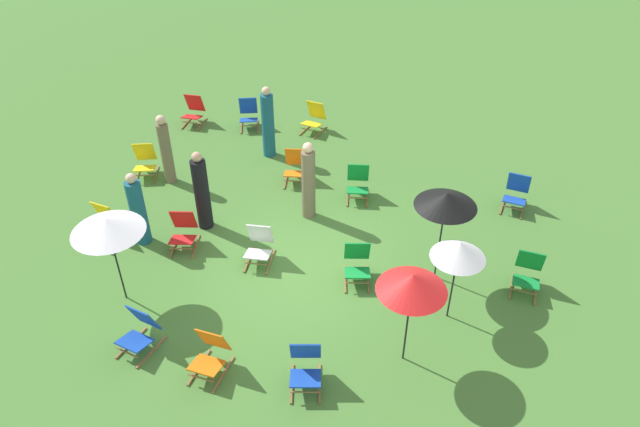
{
  "coord_description": "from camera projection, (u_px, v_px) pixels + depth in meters",
  "views": [
    {
      "loc": [
        1.94,
        -8.38,
        7.75
      ],
      "look_at": [
        0.0,
        1.2,
        0.5
      ],
      "focal_mm": 33.15,
      "sensor_mm": 36.0,
      "label": 1
    }
  ],
  "objects": [
    {
      "name": "deckchair_14",
      "position": [
        306.0,
        366.0,
        9.18
      ],
      "size": [
        0.62,
        0.84,
        0.83
      ],
      "rotation": [
        0.0,
        0.0,
        0.2
      ],
      "color": "olive",
      "rests_on": "ground"
    },
    {
      "name": "ground_plane",
      "position": [
        308.0,
        270.0,
        11.52
      ],
      "size": [
        40.0,
        40.0,
        0.0
      ],
      "primitive_type": "plane",
      "color": "#477A33"
    },
    {
      "name": "person_3",
      "position": [
        166.0,
        150.0,
        13.58
      ],
      "size": [
        0.36,
        0.36,
        1.72
      ],
      "rotation": [
        0.0,
        0.0,
        2.0
      ],
      "color": "#72664C",
      "rests_on": "ground"
    },
    {
      "name": "deckchair_0",
      "position": [
        145.0,
        161.0,
        14.07
      ],
      "size": [
        0.67,
        0.86,
        0.83
      ],
      "rotation": [
        0.0,
        0.0,
        0.29
      ],
      "color": "olive",
      "rests_on": "ground"
    },
    {
      "name": "deckchair_11",
      "position": [
        314.0,
        118.0,
        15.84
      ],
      "size": [
        0.66,
        0.86,
        0.83
      ],
      "rotation": [
        0.0,
        0.0,
        -0.26
      ],
      "color": "olive",
      "rests_on": "ground"
    },
    {
      "name": "person_2",
      "position": [
        202.0,
        193.0,
        12.16
      ],
      "size": [
        0.34,
        0.34,
        1.81
      ],
      "rotation": [
        0.0,
        0.0,
        4.79
      ],
      "color": "black",
      "rests_on": "ground"
    },
    {
      "name": "umbrella_2",
      "position": [
        412.0,
        283.0,
        8.76
      ],
      "size": [
        1.09,
        1.09,
        1.86
      ],
      "color": "black",
      "rests_on": "ground"
    },
    {
      "name": "deckchair_8",
      "position": [
        516.0,
        193.0,
        13.0
      ],
      "size": [
        0.62,
        0.84,
        0.83
      ],
      "rotation": [
        0.0,
        0.0,
        -0.21
      ],
      "color": "olive",
      "rests_on": "ground"
    },
    {
      "name": "deckchair_12",
      "position": [
        103.0,
        224.0,
        12.11
      ],
      "size": [
        0.63,
        0.85,
        0.83
      ],
      "rotation": [
        0.0,
        0.0,
        -0.22
      ],
      "color": "olive",
      "rests_on": "ground"
    },
    {
      "name": "deckchair_3",
      "position": [
        358.0,
        183.0,
        13.33
      ],
      "size": [
        0.57,
        0.82,
        0.83
      ],
      "rotation": [
        0.0,
        0.0,
        0.13
      ],
      "color": "olive",
      "rests_on": "ground"
    },
    {
      "name": "umbrella_0",
      "position": [
        107.0,
        225.0,
        9.91
      ],
      "size": [
        1.26,
        1.26,
        1.82
      ],
      "color": "black",
      "rests_on": "ground"
    },
    {
      "name": "person_1",
      "position": [
        268.0,
        124.0,
        14.53
      ],
      "size": [
        0.44,
        0.44,
        1.85
      ],
      "rotation": [
        0.0,
        0.0,
        3.9
      ],
      "color": "#195972",
      "rests_on": "ground"
    },
    {
      "name": "deckchair_7",
      "position": [
        210.0,
        354.0,
        9.37
      ],
      "size": [
        0.57,
        0.82,
        0.83
      ],
      "rotation": [
        0.0,
        0.0,
        -0.13
      ],
      "color": "olive",
      "rests_on": "ground"
    },
    {
      "name": "deckchair_4",
      "position": [
        183.0,
        231.0,
        11.91
      ],
      "size": [
        0.6,
        0.83,
        0.83
      ],
      "rotation": [
        0.0,
        0.0,
        0.17
      ],
      "color": "olive",
      "rests_on": "ground"
    },
    {
      "name": "umbrella_1",
      "position": [
        446.0,
        200.0,
        10.29
      ],
      "size": [
        1.11,
        1.11,
        1.95
      ],
      "color": "black",
      "rests_on": "ground"
    },
    {
      "name": "deckchair_5",
      "position": [
        193.0,
        111.0,
        16.19
      ],
      "size": [
        0.49,
        0.77,
        0.83
      ],
      "rotation": [
        0.0,
        0.0,
        -0.01
      ],
      "color": "olive",
      "rests_on": "ground"
    },
    {
      "name": "person_0",
      "position": [
        308.0,
        182.0,
        12.45
      ],
      "size": [
        0.41,
        0.41,
        1.81
      ],
      "rotation": [
        0.0,
        0.0,
        0.91
      ],
      "color": "#72664C",
      "rests_on": "ground"
    },
    {
      "name": "deckchair_9",
      "position": [
        295.0,
        167.0,
        13.88
      ],
      "size": [
        0.57,
        0.81,
        0.83
      ],
      "rotation": [
        0.0,
        0.0,
        0.12
      ],
      "color": "olive",
      "rests_on": "ground"
    },
    {
      "name": "deckchair_13",
      "position": [
        528.0,
        273.0,
        10.91
      ],
      "size": [
        0.59,
        0.82,
        0.83
      ],
      "rotation": [
        0.0,
        0.0,
        -0.15
      ],
      "color": "olive",
      "rests_on": "ground"
    },
    {
      "name": "deckchair_10",
      "position": [
        357.0,
        263.0,
        11.12
      ],
      "size": [
        0.61,
        0.84,
        0.83
      ],
      "rotation": [
        0.0,
        0.0,
        0.19
      ],
      "color": "olive",
      "rests_on": "ground"
    },
    {
      "name": "deckchair_6",
      "position": [
        140.0,
        331.0,
        9.76
      ],
      "size": [
        0.66,
        0.86,
        0.83
      ],
      "rotation": [
        0.0,
        0.0,
        -0.27
      ],
      "color": "olive",
      "rests_on": "ground"
    },
    {
      "name": "umbrella_3",
      "position": [
        459.0,
        250.0,
        9.63
      ],
      "size": [
        0.92,
        0.92,
        1.7
      ],
      "color": "black",
      "rests_on": "ground"
    },
    {
      "name": "deckchair_1",
      "position": [
        259.0,
        245.0,
        11.55
      ],
      "size": [
        0.51,
        0.78,
        0.83
      ],
      "rotation": [
        0.0,
        0.0,
        0.05
      ],
      "color": "olive",
      "rests_on": "ground"
    },
    {
      "name": "deckchair_2",
      "position": [
        249.0,
        114.0,
        16.04
      ],
      "size": [
        0.67,
        0.86,
        0.83
      ],
      "rotation": [
        0.0,
        0.0,
        0.28
      ],
      "color": "olive",
      "rests_on": "ground"
    },
    {
      "name": "person_4",
      "position": [
        138.0,
        211.0,
        11.79
      ],
      "size": [
        0.41,
        0.41,
        1.64
      ],
      "rotation": [
        0.0,
        0.0,
        0.36
      ],
      "color": "#195972",
      "rests_on": "ground"
    }
  ]
}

